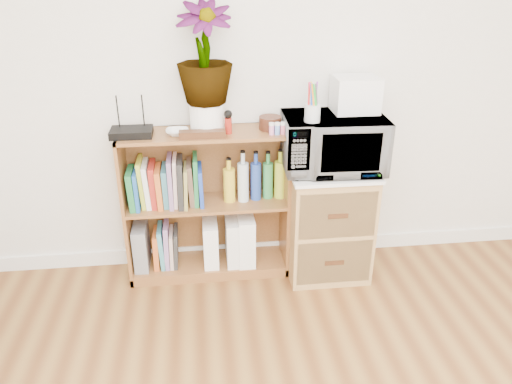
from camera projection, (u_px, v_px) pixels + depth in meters
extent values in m
cube|color=white|center=(260.00, 248.00, 3.44)|extent=(4.00, 0.02, 0.10)
cube|color=brown|center=(207.00, 205.00, 3.09)|extent=(1.00, 0.30, 0.95)
cube|color=#9E7542|center=(327.00, 222.00, 3.16)|extent=(0.50, 0.45, 0.70)
imported|color=white|center=(333.00, 143.00, 2.92)|extent=(0.60, 0.42, 0.32)
cylinder|color=silver|center=(312.00, 113.00, 2.75)|extent=(0.09, 0.09, 0.10)
cube|color=white|center=(355.00, 94.00, 2.90)|extent=(0.26, 0.21, 0.20)
cube|color=black|center=(132.00, 132.00, 2.82)|extent=(0.23, 0.16, 0.04)
imported|color=white|center=(177.00, 132.00, 2.84)|extent=(0.13, 0.13, 0.03)
cylinder|color=white|center=(207.00, 117.00, 2.88)|extent=(0.20, 0.20, 0.17)
imported|color=#36702C|center=(204.00, 53.00, 2.72)|extent=(0.31, 0.31, 0.55)
cube|color=#341A0E|center=(202.00, 134.00, 2.79)|extent=(0.26, 0.07, 0.04)
cylinder|color=maroon|center=(228.00, 126.00, 2.85)|extent=(0.04, 0.04, 0.09)
cylinder|color=#37190F|center=(270.00, 123.00, 2.93)|extent=(0.13, 0.13, 0.08)
cube|color=#D97884|center=(277.00, 130.00, 2.84)|extent=(0.10, 0.04, 0.05)
cube|color=gray|center=(141.00, 245.00, 3.16)|extent=(0.09, 0.23, 0.29)
cube|color=white|center=(211.00, 242.00, 3.20)|extent=(0.09, 0.23, 0.29)
cube|color=white|center=(234.00, 240.00, 3.21)|extent=(0.10, 0.24, 0.30)
cube|color=white|center=(246.00, 237.00, 3.21)|extent=(0.10, 0.26, 0.32)
cube|color=#1E7239|center=(132.00, 188.00, 2.99)|extent=(0.04, 0.20, 0.24)
cube|color=#1B52A5|center=(138.00, 187.00, 2.99)|extent=(0.03, 0.20, 0.24)
cube|color=gold|center=(142.00, 183.00, 2.98)|extent=(0.04, 0.20, 0.29)
cube|color=white|center=(147.00, 185.00, 2.99)|extent=(0.04, 0.20, 0.27)
cube|color=#A6251C|center=(153.00, 185.00, 3.00)|extent=(0.04, 0.20, 0.26)
cube|color=#C65E23|center=(160.00, 186.00, 3.00)|extent=(0.04, 0.20, 0.24)
cube|color=teal|center=(166.00, 186.00, 3.01)|extent=(0.04, 0.20, 0.24)
cube|color=slate|center=(171.00, 181.00, 3.00)|extent=(0.03, 0.20, 0.31)
cube|color=#F9D0C1|center=(175.00, 181.00, 3.00)|extent=(0.03, 0.20, 0.30)
cube|color=black|center=(181.00, 181.00, 3.01)|extent=(0.04, 0.20, 0.30)
cube|color=olive|center=(186.00, 184.00, 3.02)|extent=(0.03, 0.20, 0.25)
cube|color=brown|center=(191.00, 183.00, 3.02)|extent=(0.04, 0.20, 0.26)
cube|color=#1F763C|center=(196.00, 180.00, 3.01)|extent=(0.03, 0.20, 0.30)
cube|color=#1D3CAE|center=(201.00, 185.00, 3.03)|extent=(0.03, 0.20, 0.23)
cylinder|color=gold|center=(229.00, 180.00, 3.04)|extent=(0.07, 0.07, 0.27)
cylinder|color=silver|center=(243.00, 176.00, 3.04)|extent=(0.07, 0.07, 0.32)
cylinder|color=#2243A2|center=(256.00, 177.00, 3.05)|extent=(0.06, 0.06, 0.30)
cylinder|color=#349049|center=(268.00, 177.00, 3.06)|extent=(0.06, 0.06, 0.30)
cylinder|color=#B2C42E|center=(280.00, 175.00, 3.07)|extent=(0.07, 0.07, 0.31)
cube|color=#CA5C23|center=(157.00, 248.00, 3.18)|extent=(0.04, 0.19, 0.24)
cube|color=teal|center=(162.00, 246.00, 3.18)|extent=(0.04, 0.19, 0.27)
cube|color=#926DA4|center=(167.00, 243.00, 3.18)|extent=(0.03, 0.19, 0.29)
cube|color=#C3A598|center=(172.00, 247.00, 3.19)|extent=(0.03, 0.19, 0.24)
cube|color=#2A2A2A|center=(176.00, 246.00, 3.19)|extent=(0.04, 0.19, 0.25)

